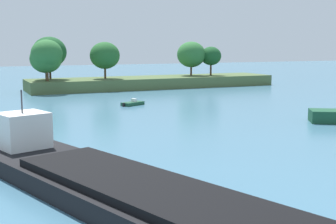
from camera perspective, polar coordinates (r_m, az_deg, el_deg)
The scene contains 3 objects.
treeline_island at distance 99.57m, azimuth -4.62°, elevation 5.27°, with size 55.09×11.54×11.06m.
fishing_skiff at distance 71.63m, azimuth -4.44°, elevation 1.08°, with size 4.10×3.18×1.03m.
cargo_barge at distance 24.66m, azimuth -0.72°, elevation -11.46°, with size 18.05×38.99×5.86m.
Camera 1 is at (-27.98, -15.26, 9.28)m, focal length 48.82 mm.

